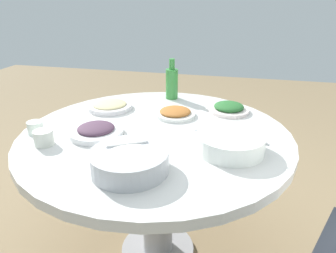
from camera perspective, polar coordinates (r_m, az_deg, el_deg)
ground at (r=1.83m, az=-1.90°, el=-22.00°), size 8.00×8.00×0.00m
round_dining_table at (r=1.47m, az=-2.21°, el=-5.41°), size 1.23×1.23×0.72m
rice_bowl at (r=1.10m, az=-7.07°, el=-6.29°), size 0.28×0.28×0.09m
soup_bowl at (r=1.25m, az=11.42°, el=-3.08°), size 0.27×0.29×0.07m
dish_greens at (r=1.67m, az=11.18°, el=3.36°), size 0.21×0.21×0.05m
dish_noodles at (r=1.72m, az=-10.70°, el=3.82°), size 0.24×0.24×0.04m
dish_eggplant at (r=1.41m, az=-13.14°, el=-0.74°), size 0.24×0.24×0.05m
dish_stirfry at (r=1.59m, az=1.35°, el=2.57°), size 0.21×0.21×0.04m
green_bottle at (r=1.84m, az=0.72°, el=8.10°), size 0.07×0.07×0.24m
tea_cup_near at (r=1.38m, az=-22.02°, el=-1.95°), size 0.08×0.08×0.06m
tea_cup_far at (r=1.50m, az=-23.35°, el=-0.19°), size 0.07×0.07×0.06m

